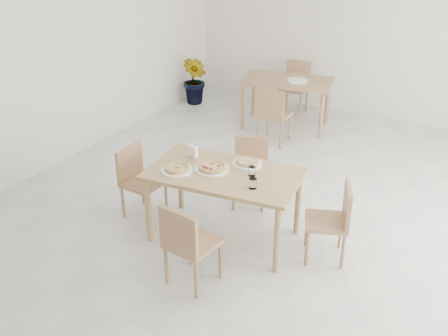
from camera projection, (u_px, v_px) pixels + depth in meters
The scene contains 21 objects.
main_table at pixel (224, 180), 5.15m from camera, with size 1.57×1.01×0.75m.
chair_south at pixel (187, 241), 4.54m from camera, with size 0.45×0.45×0.82m.
chair_north at pixel (250, 166), 5.91m from camera, with size 0.49×0.49×0.77m.
chair_west at pixel (138, 177), 5.66m from camera, with size 0.40×0.40×0.79m.
chair_east at pixel (335, 217), 4.92m from camera, with size 0.51×0.51×0.79m.
plate_margherita at pixel (177, 170), 5.13m from camera, with size 0.31×0.31×0.02m, color white.
plate_mushroom at pixel (247, 164), 5.26m from camera, with size 0.30×0.30×0.02m, color white.
plate_pepperoni at pixel (212, 169), 5.15m from camera, with size 0.34×0.34×0.02m, color white.
pizza_margherita at pixel (177, 168), 5.11m from camera, with size 0.28×0.28×0.03m.
pizza_mushroom at pixel (247, 161), 5.25m from camera, with size 0.26×0.26×0.03m.
pizza_pepperoni at pixel (212, 167), 5.14m from camera, with size 0.29×0.29×0.03m.
tumbler_a at pixel (253, 184), 4.80m from camera, with size 0.07×0.07×0.10m, color white.
tumbler_b at pixel (252, 171), 5.02m from camera, with size 0.07×0.07×0.09m, color white.
napkin_holder at pixel (193, 152), 5.38m from camera, with size 0.12×0.09×0.13m.
fork_a at pixel (231, 180), 4.96m from camera, with size 0.02×0.20×0.01m, color silver.
fork_b at pixel (271, 172), 5.11m from camera, with size 0.01×0.17×0.01m, color silver.
second_table at pixel (287, 86), 7.87m from camera, with size 1.45×1.01×0.75m.
chair_back_s at pixel (273, 112), 7.34m from camera, with size 0.43×0.43×0.84m.
chair_back_n at pixel (296, 83), 8.54m from camera, with size 0.44×0.44×0.84m.
plate_empty at pixel (297, 81), 7.76m from camera, with size 0.31×0.31×0.02m, color white.
potted_plant at pixel (196, 80), 8.90m from camera, with size 0.47×0.38×0.85m, color #1F6A25.
Camera 1 is at (2.03, -4.66, 3.08)m, focal length 42.00 mm.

